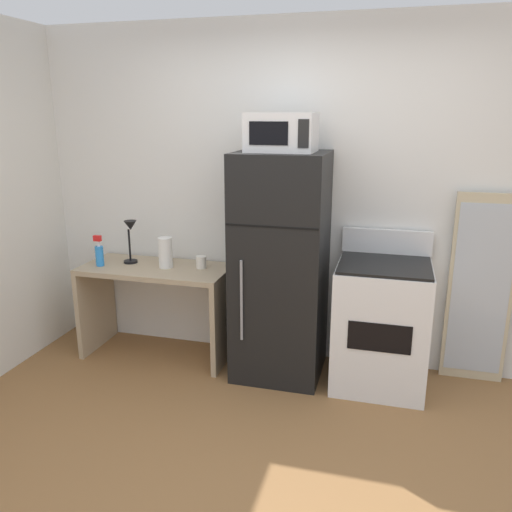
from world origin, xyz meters
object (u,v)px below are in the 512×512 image
at_px(desk_lamp, 130,234).
at_px(oven_range, 381,324).
at_px(desk, 157,293).
at_px(spray_bottle, 99,254).
at_px(leaning_mirror, 480,290).
at_px(microwave, 282,132).
at_px(paper_towel_roll, 165,253).
at_px(coffee_mug, 201,262).
at_px(refrigerator, 280,267).

relative_size(desk_lamp, oven_range, 0.32).
bearing_deg(desk_lamp, desk, -9.84).
relative_size(spray_bottle, leaning_mirror, 0.18).
relative_size(microwave, oven_range, 0.42).
xyz_separation_m(desk, oven_range, (1.76, -0.03, -0.06)).
bearing_deg(spray_bottle, desk_lamp, 30.81).
bearing_deg(paper_towel_roll, leaning_mirror, 5.38).
height_order(desk, oven_range, oven_range).
xyz_separation_m(coffee_mug, leaning_mirror, (2.07, 0.17, -0.10)).
relative_size(coffee_mug, refrigerator, 0.06).
bearing_deg(paper_towel_roll, desk, -174.18).
height_order(desk, spray_bottle, spray_bottle).
bearing_deg(refrigerator, coffee_mug, 172.07).
bearing_deg(refrigerator, spray_bottle, -177.67).
bearing_deg(desk, microwave, -2.85).
bearing_deg(oven_range, microwave, -178.03).
bearing_deg(oven_range, paper_towel_roll, 178.82).
relative_size(paper_towel_roll, oven_range, 0.22).
relative_size(desk_lamp, leaning_mirror, 0.25).
bearing_deg(oven_range, coffee_mug, 176.43).
height_order(microwave, oven_range, microwave).
bearing_deg(spray_bottle, leaning_mirror, 6.34).
xyz_separation_m(desk, spray_bottle, (-0.44, -0.09, 0.32)).
bearing_deg(desk_lamp, spray_bottle, -149.19).
height_order(refrigerator, oven_range, refrigerator).
xyz_separation_m(desk, refrigerator, (1.02, -0.03, 0.31)).
bearing_deg(spray_bottle, microwave, 1.50).
distance_m(desk_lamp, leaning_mirror, 2.68).
relative_size(refrigerator, microwave, 3.63).
height_order(coffee_mug, spray_bottle, spray_bottle).
height_order(spray_bottle, leaning_mirror, leaning_mirror).
height_order(microwave, leaning_mirror, microwave).
bearing_deg(oven_range, refrigerator, -179.67).
height_order(desk, coffee_mug, coffee_mug).
xyz_separation_m(spray_bottle, leaning_mirror, (2.87, 0.32, -0.15)).
distance_m(refrigerator, microwave, 0.96).
bearing_deg(desk, leaning_mirror, 5.40).
height_order(desk, leaning_mirror, leaning_mirror).
xyz_separation_m(desk_lamp, microwave, (1.24, -0.09, 0.81)).
bearing_deg(refrigerator, paper_towel_roll, 177.62).
bearing_deg(leaning_mirror, coffee_mug, -175.35).
relative_size(desk, spray_bottle, 4.71).
relative_size(desk_lamp, paper_towel_roll, 1.47).
height_order(spray_bottle, oven_range, oven_range).
distance_m(desk_lamp, refrigerator, 1.26).
bearing_deg(refrigerator, microwave, -89.67).
distance_m(coffee_mug, microwave, 1.20).
bearing_deg(leaning_mirror, microwave, -168.75).
xyz_separation_m(desk_lamp, refrigerator, (1.24, -0.07, -0.16)).
xyz_separation_m(desk, paper_towel_roll, (0.09, 0.01, 0.35)).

